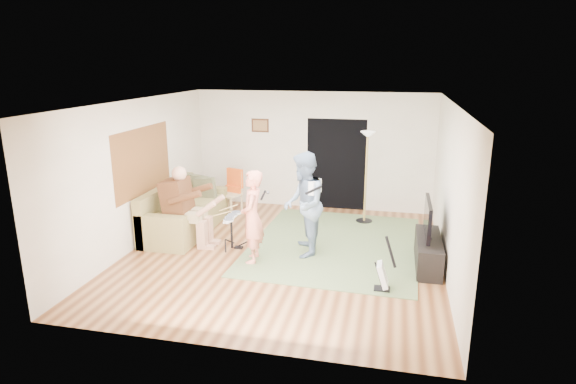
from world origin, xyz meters
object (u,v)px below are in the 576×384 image
object	(u,v)px
guitar_spare	(383,275)
torchiere_lamp	(367,161)
drum_kit	(232,233)
singer	(252,217)
television	(428,218)
tv_cabinet	(428,252)
sofa	(181,216)
guitarist	(303,205)
dining_chair	(231,198)

from	to	relation	value
guitar_spare	torchiere_lamp	xyz separation A→B (m)	(-0.50, 3.18, 1.09)
drum_kit	singer	bearing A→B (deg)	-42.01
drum_kit	guitar_spare	world-z (taller)	guitar_spare
singer	television	distance (m)	2.93
torchiere_lamp	tv_cabinet	world-z (taller)	torchiere_lamp
singer	guitar_spare	xyz separation A→B (m)	(2.23, -0.62, -0.55)
sofa	singer	distance (m)	2.24
guitarist	guitar_spare	world-z (taller)	guitarist
sofa	television	distance (m)	4.84
drum_kit	sofa	bearing A→B (deg)	153.52
guitar_spare	dining_chair	world-z (taller)	dining_chair
drum_kit	guitar_spare	xyz separation A→B (m)	(2.79, -1.13, -0.03)
singer	guitarist	bearing A→B (deg)	113.28
singer	tv_cabinet	distance (m)	3.03
drum_kit	guitarist	xyz separation A→B (m)	(1.34, 0.00, 0.65)
television	sofa	bearing A→B (deg)	171.63
guitar_spare	sofa	bearing A→B (deg)	156.54
singer	guitar_spare	world-z (taller)	singer
drum_kit	guitarist	bearing A→B (deg)	0.08
sofa	tv_cabinet	size ratio (longest dim) A/B	1.68
singer	torchiere_lamp	world-z (taller)	torchiere_lamp
tv_cabinet	torchiere_lamp	bearing A→B (deg)	119.90
guitar_spare	guitarist	bearing A→B (deg)	142.00
singer	guitar_spare	size ratio (longest dim) A/B	1.84
guitarist	singer	bearing A→B (deg)	-68.54
sofa	singer	xyz separation A→B (m)	(1.86, -1.15, 0.49)
guitar_spare	tv_cabinet	xyz separation A→B (m)	(0.71, 1.08, -0.00)
torchiere_lamp	guitarist	bearing A→B (deg)	-114.82
dining_chair	television	xyz separation A→B (m)	(4.15, -2.02, 0.49)
drum_kit	dining_chair	size ratio (longest dim) A/B	0.64
guitarist	drum_kit	bearing A→B (deg)	-101.08
tv_cabinet	television	size ratio (longest dim) A/B	1.32
torchiere_lamp	guitar_spare	bearing A→B (deg)	-81.10
drum_kit	dining_chair	bearing A→B (deg)	109.71
sofa	television	bearing A→B (deg)	-8.37
guitarist	dining_chair	distance (m)	2.90
torchiere_lamp	tv_cabinet	distance (m)	2.66
guitarist	television	xyz separation A→B (m)	(2.11, -0.05, -0.08)
singer	torchiere_lamp	xyz separation A→B (m)	(1.73, 2.55, 0.54)
sofa	drum_kit	world-z (taller)	sofa
guitarist	torchiere_lamp	size ratio (longest dim) A/B	0.95
tv_cabinet	television	world-z (taller)	television
torchiere_lamp	dining_chair	xyz separation A→B (m)	(-3.00, -0.08, -0.98)
sofa	guitar_spare	xyz separation A→B (m)	(4.09, -1.78, -0.07)
sofa	drum_kit	distance (m)	1.46
dining_chair	television	bearing A→B (deg)	-5.78
guitarist	guitar_spare	distance (m)	1.95
sofa	guitar_spare	size ratio (longest dim) A/B	2.68
drum_kit	television	xyz separation A→B (m)	(3.45, -0.05, 0.57)
singer	television	xyz separation A→B (m)	(2.89, 0.45, 0.05)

